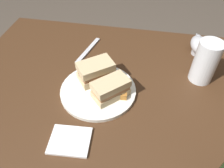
{
  "coord_description": "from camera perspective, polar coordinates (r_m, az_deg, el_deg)",
  "views": [
    {
      "loc": [
        0.05,
        -0.5,
        1.26
      ],
      "look_at": [
        -0.04,
        -0.01,
        0.76
      ],
      "focal_mm": 34.74,
      "sensor_mm": 36.0,
      "label": 1
    }
  ],
  "objects": [
    {
      "name": "sandwich_half_right",
      "position": [
        0.73,
        -4.27,
        3.35
      ],
      "size": [
        0.13,
        0.13,
        0.07
      ],
      "color": "#CCB284",
      "rests_on": "plate"
    },
    {
      "name": "potato_wedge_right_edge",
      "position": [
        0.7,
        0.52,
        -1.66
      ],
      "size": [
        0.03,
        0.04,
        0.02
      ],
      "primitive_type": "cube",
      "rotation": [
        0.0,
        0.0,
        1.2
      ],
      "color": "#AD702D",
      "rests_on": "plate"
    },
    {
      "name": "potato_wedge_middle",
      "position": [
        0.7,
        0.12,
        -1.64
      ],
      "size": [
        0.04,
        0.04,
        0.02
      ],
      "primitive_type": "cube",
      "rotation": [
        0.0,
        0.0,
        5.18
      ],
      "color": "gold",
      "rests_on": "plate"
    },
    {
      "name": "sandwich_half_left",
      "position": [
        0.67,
        -0.34,
        -1.26
      ],
      "size": [
        0.13,
        0.12,
        0.06
      ],
      "color": "#CCB284",
      "rests_on": "plate"
    },
    {
      "name": "pint_glass",
      "position": [
        0.79,
        23.21,
        4.87
      ],
      "size": [
        0.08,
        0.08,
        0.15
      ],
      "color": "white",
      "rests_on": "dining_table"
    },
    {
      "name": "fork",
      "position": [
        0.89,
        -6.31,
        8.82
      ],
      "size": [
        0.06,
        0.18,
        0.01
      ],
      "primitive_type": "cube",
      "rotation": [
        0.0,
        0.0,
        1.33
      ],
      "color": "silver",
      "rests_on": "dining_table"
    },
    {
      "name": "gravy_boat",
      "position": [
        0.92,
        21.98,
        9.52
      ],
      "size": [
        0.08,
        0.13,
        0.07
      ],
      "color": "#B7B7BC",
      "rests_on": "dining_table"
    },
    {
      "name": "potato_wedge_back",
      "position": [
        0.69,
        2.92,
        -2.43
      ],
      "size": [
        0.02,
        0.04,
        0.02
      ],
      "primitive_type": "cube",
      "rotation": [
        0.0,
        0.0,
        1.61
      ],
      "color": "#AD702D",
      "rests_on": "plate"
    },
    {
      "name": "potato_wedge_front",
      "position": [
        0.74,
        -2.2,
        1.64
      ],
      "size": [
        0.05,
        0.05,
        0.02
      ],
      "primitive_type": "cube",
      "rotation": [
        0.0,
        0.0,
        5.48
      ],
      "color": "#AD702D",
      "rests_on": "plate"
    },
    {
      "name": "dining_table",
      "position": [
        1.03,
        2.65,
        -15.36
      ],
      "size": [
        1.17,
        0.77,
        0.73
      ],
      "primitive_type": "cube",
      "color": "#422816",
      "rests_on": "ground"
    },
    {
      "name": "plate",
      "position": [
        0.72,
        -3.65,
        -1.67
      ],
      "size": [
        0.25,
        0.25,
        0.01
      ],
      "primitive_type": "cylinder",
      "color": "silver",
      "rests_on": "dining_table"
    },
    {
      "name": "napkin",
      "position": [
        0.62,
        -10.99,
        -14.4
      ],
      "size": [
        0.12,
        0.1,
        0.01
      ],
      "primitive_type": "cube",
      "rotation": [
        0.0,
        0.0,
        0.07
      ],
      "color": "white",
      "rests_on": "dining_table"
    },
    {
      "name": "potato_wedge_left_edge",
      "position": [
        0.73,
        -1.61,
        0.91
      ],
      "size": [
        0.04,
        0.06,
        0.02
      ],
      "primitive_type": "cube",
      "rotation": [
        0.0,
        0.0,
        4.3
      ],
      "color": "#B77F33",
      "rests_on": "plate"
    }
  ]
}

